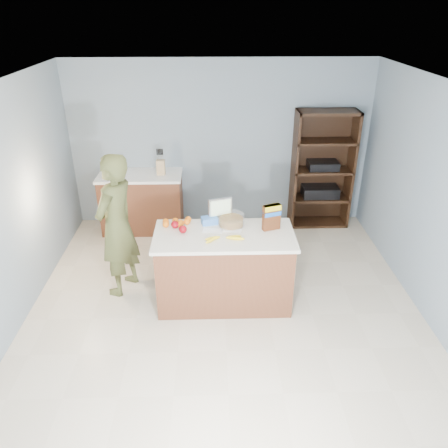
{
  "coord_description": "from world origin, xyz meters",
  "views": [
    {
      "loc": [
        -0.12,
        -3.93,
        3.2
      ],
      "look_at": [
        0.0,
        0.35,
        1.0
      ],
      "focal_mm": 35.0,
      "sensor_mm": 36.0,
      "label": 1
    }
  ],
  "objects_px": {
    "person": "(117,226)",
    "tv": "(220,208)",
    "counter_peninsula": "(224,271)",
    "cereal_box": "(272,215)",
    "shelving_unit": "(321,171)"
  },
  "relations": [
    {
      "from": "counter_peninsula",
      "to": "person",
      "type": "relative_size",
      "value": 0.9
    },
    {
      "from": "person",
      "to": "cereal_box",
      "type": "xyz_separation_m",
      "value": [
        1.77,
        -0.18,
        0.2
      ]
    },
    {
      "from": "counter_peninsula",
      "to": "cereal_box",
      "type": "distance_m",
      "value": 0.85
    },
    {
      "from": "cereal_box",
      "to": "tv",
      "type": "bearing_deg",
      "value": 157.8
    },
    {
      "from": "counter_peninsula",
      "to": "cereal_box",
      "type": "xyz_separation_m",
      "value": [
        0.53,
        0.1,
        0.66
      ]
    },
    {
      "from": "cereal_box",
      "to": "person",
      "type": "bearing_deg",
      "value": 174.07
    },
    {
      "from": "counter_peninsula",
      "to": "shelving_unit",
      "type": "relative_size",
      "value": 0.87
    },
    {
      "from": "tv",
      "to": "shelving_unit",
      "type": "bearing_deg",
      "value": 47.24
    },
    {
      "from": "shelving_unit",
      "to": "tv",
      "type": "xyz_separation_m",
      "value": [
        -1.59,
        -1.71,
        0.19
      ]
    },
    {
      "from": "shelving_unit",
      "to": "tv",
      "type": "relative_size",
      "value": 6.38
    },
    {
      "from": "cereal_box",
      "to": "counter_peninsula",
      "type": "bearing_deg",
      "value": -168.94
    },
    {
      "from": "shelving_unit",
      "to": "person",
      "type": "bearing_deg",
      "value": -147.7
    },
    {
      "from": "person",
      "to": "shelving_unit",
      "type": "bearing_deg",
      "value": 145.7
    },
    {
      "from": "shelving_unit",
      "to": "cereal_box",
      "type": "xyz_separation_m",
      "value": [
        -1.02,
        -1.95,
        0.21
      ]
    },
    {
      "from": "person",
      "to": "tv",
      "type": "xyz_separation_m",
      "value": [
        1.2,
        0.05,
        0.19
      ]
    }
  ]
}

